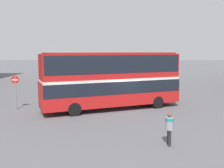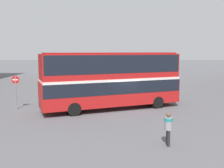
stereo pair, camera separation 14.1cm
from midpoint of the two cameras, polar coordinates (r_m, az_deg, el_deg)
ground_plane at (r=21.24m, az=2.93°, el=-5.65°), size 240.00×240.00×0.00m
double_decker_bus at (r=21.10m, az=0.19°, el=1.51°), size 11.41×6.78×4.60m
pedestrian_foreground at (r=13.50m, az=12.47°, el=-8.82°), size 0.42×0.42×1.68m
parked_car_kerb_near at (r=34.90m, az=-5.10°, el=0.69°), size 4.51×2.86×1.55m
no_entry_sign at (r=22.49m, az=-20.07°, el=-0.61°), size 0.63×0.08×2.74m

